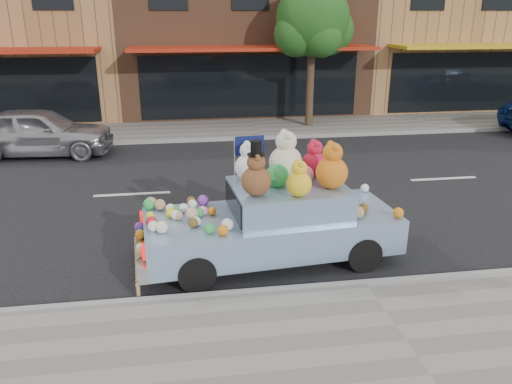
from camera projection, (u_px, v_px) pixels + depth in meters
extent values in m
plane|color=black|center=(295.00, 186.00, 12.54)|extent=(120.00, 120.00, 0.00)
cube|color=gray|center=(406.00, 344.00, 6.47)|extent=(60.00, 3.00, 0.12)
cube|color=gray|center=(256.00, 128.00, 18.57)|extent=(60.00, 3.00, 0.12)
cube|color=gray|center=(365.00, 285.00, 7.86)|extent=(60.00, 0.12, 0.13)
cube|color=gray|center=(263.00, 138.00, 17.17)|extent=(60.00, 0.12, 0.13)
cube|color=#A67345|center=(4.00, 28.00, 21.12)|extent=(10.00, 8.00, 7.00)
cube|color=brown|center=(238.00, 27.00, 22.52)|extent=(10.00, 8.00, 7.00)
cube|color=black|center=(251.00, 86.00, 19.49)|extent=(8.50, 0.06, 2.40)
cube|color=#AB230F|center=(254.00, 48.00, 18.16)|extent=(9.00, 1.80, 0.12)
cube|color=#A67345|center=(445.00, 26.00, 23.92)|extent=(10.00, 8.00, 7.00)
cube|color=black|center=(487.00, 82.00, 20.89)|extent=(8.50, 0.06, 2.40)
cube|color=gold|center=(506.00, 46.00, 19.56)|extent=(9.00, 1.80, 0.12)
cylinder|color=#38281C|center=(310.00, 85.00, 18.33)|extent=(0.28, 0.28, 3.20)
sphere|color=#194714|center=(312.00, 19.00, 17.54)|extent=(2.60, 2.60, 2.60)
sphere|color=#194714|center=(329.00, 30.00, 18.05)|extent=(1.80, 1.80, 1.80)
sphere|color=#194714|center=(297.00, 34.00, 17.44)|extent=(1.60, 1.60, 1.60)
sphere|color=#194714|center=(322.00, 37.00, 17.21)|extent=(1.40, 1.40, 1.40)
sphere|color=#194714|center=(300.00, 27.00, 18.16)|extent=(1.60, 1.60, 1.60)
imported|color=#A3A4A8|center=(39.00, 132.00, 15.01)|extent=(4.43, 2.07, 1.47)
cylinder|color=black|center=(364.00, 254.00, 8.35)|extent=(0.62, 0.25, 0.60)
cylinder|color=black|center=(329.00, 219.00, 9.77)|extent=(0.62, 0.25, 0.60)
cylinder|color=black|center=(197.00, 273.00, 7.73)|extent=(0.62, 0.25, 0.60)
cylinder|color=black|center=(186.00, 233.00, 9.15)|extent=(0.62, 0.25, 0.60)
cube|color=#87A5CA|center=(271.00, 230.00, 8.67)|extent=(4.43, 2.07, 0.60)
cube|color=#87A5CA|center=(288.00, 199.00, 8.55)|extent=(2.02, 1.66, 0.50)
cube|color=silver|center=(141.00, 251.00, 8.23)|extent=(0.32, 1.79, 0.26)
cube|color=red|center=(144.00, 251.00, 7.51)|extent=(0.08, 0.28, 0.16)
cube|color=red|center=(142.00, 218.00, 8.75)|extent=(0.08, 0.28, 0.16)
cube|color=black|center=(234.00, 204.00, 8.34)|extent=(0.15, 1.30, 0.40)
sphere|color=brown|center=(256.00, 181.00, 7.92)|extent=(0.48, 0.48, 0.48)
sphere|color=brown|center=(256.00, 162.00, 7.81)|extent=(0.30, 0.30, 0.30)
sphere|color=brown|center=(257.00, 158.00, 7.68)|extent=(0.11, 0.11, 0.11)
sphere|color=brown|center=(255.00, 155.00, 7.88)|extent=(0.11, 0.11, 0.11)
cylinder|color=black|center=(256.00, 154.00, 7.77)|extent=(0.28, 0.28, 0.02)
cylinder|color=black|center=(256.00, 148.00, 7.73)|extent=(0.18, 0.18, 0.22)
sphere|color=beige|center=(286.00, 163.00, 8.69)|extent=(0.59, 0.59, 0.59)
sphere|color=beige|center=(286.00, 141.00, 8.56)|extent=(0.37, 0.37, 0.37)
sphere|color=beige|center=(288.00, 136.00, 8.40)|extent=(0.14, 0.14, 0.14)
sphere|color=beige|center=(285.00, 133.00, 8.64)|extent=(0.14, 0.14, 0.14)
sphere|color=#C35F12|center=(332.00, 173.00, 8.24)|extent=(0.54, 0.54, 0.54)
sphere|color=#C35F12|center=(333.00, 153.00, 8.12)|extent=(0.33, 0.33, 0.33)
sphere|color=#C35F12|center=(335.00, 148.00, 7.98)|extent=(0.13, 0.13, 0.13)
sphere|color=#C35F12|center=(331.00, 144.00, 8.19)|extent=(0.13, 0.13, 0.13)
sphere|color=#AE122D|center=(314.00, 164.00, 8.88)|extent=(0.45, 0.45, 0.45)
sphere|color=#AE122D|center=(315.00, 148.00, 8.79)|extent=(0.28, 0.28, 0.28)
sphere|color=#AE122D|center=(317.00, 144.00, 8.66)|extent=(0.11, 0.11, 0.11)
sphere|color=#AE122D|center=(314.00, 142.00, 8.85)|extent=(0.11, 0.11, 0.11)
sphere|color=silver|center=(248.00, 167.00, 8.66)|extent=(0.46, 0.46, 0.46)
sphere|color=silver|center=(248.00, 150.00, 8.56)|extent=(0.29, 0.29, 0.29)
sphere|color=silver|center=(249.00, 147.00, 8.44)|extent=(0.11, 0.11, 0.11)
sphere|color=silver|center=(247.00, 144.00, 8.62)|extent=(0.11, 0.11, 0.11)
sphere|color=#F7AB1B|center=(299.00, 184.00, 7.89)|extent=(0.41, 0.41, 0.41)
sphere|color=#F7AB1B|center=(299.00, 168.00, 7.80)|extent=(0.25, 0.25, 0.25)
sphere|color=#F7AB1B|center=(301.00, 165.00, 7.69)|extent=(0.10, 0.10, 0.10)
sphere|color=#F7AB1B|center=(298.00, 162.00, 7.85)|extent=(0.10, 0.10, 0.10)
sphere|color=green|center=(277.00, 176.00, 8.36)|extent=(0.40, 0.40, 0.40)
sphere|color=pink|center=(305.00, 175.00, 8.52)|extent=(0.32, 0.32, 0.32)
sphere|color=#977B53|center=(178.00, 216.00, 8.30)|extent=(0.16, 0.16, 0.16)
sphere|color=beige|center=(227.00, 224.00, 7.90)|extent=(0.20, 0.20, 0.20)
sphere|color=#682D8A|center=(203.00, 200.00, 8.90)|extent=(0.20, 0.20, 0.20)
sphere|color=silver|center=(192.00, 204.00, 8.79)|extent=(0.16, 0.16, 0.16)
sphere|color=green|center=(199.00, 213.00, 8.42)|extent=(0.15, 0.15, 0.15)
sphere|color=#553E18|center=(193.00, 223.00, 8.01)|extent=(0.16, 0.16, 0.16)
sphere|color=#977B53|center=(151.00, 203.00, 8.77)|extent=(0.21, 0.21, 0.21)
sphere|color=beige|center=(170.00, 208.00, 8.61)|extent=(0.16, 0.16, 0.16)
sphere|color=green|center=(149.00, 204.00, 8.73)|extent=(0.20, 0.20, 0.20)
sphere|color=pink|center=(203.00, 211.00, 8.49)|extent=(0.17, 0.17, 0.17)
sphere|color=beige|center=(162.00, 227.00, 7.79)|extent=(0.20, 0.20, 0.20)
sphere|color=beige|center=(176.00, 215.00, 8.31)|extent=(0.17, 0.17, 0.17)
sphere|color=yellow|center=(171.00, 213.00, 8.39)|extent=(0.17, 0.17, 0.17)
sphere|color=#B41322|center=(151.00, 222.00, 8.01)|extent=(0.18, 0.18, 0.18)
sphere|color=green|center=(209.00, 229.00, 7.78)|extent=(0.17, 0.17, 0.17)
sphere|color=#553E18|center=(191.00, 201.00, 8.92)|extent=(0.17, 0.17, 0.17)
sphere|color=green|center=(174.00, 209.00, 8.61)|extent=(0.13, 0.13, 0.13)
sphere|color=beige|center=(153.00, 226.00, 7.86)|extent=(0.17, 0.17, 0.17)
sphere|color=yellow|center=(150.00, 215.00, 8.32)|extent=(0.14, 0.14, 0.14)
sphere|color=#977B53|center=(160.00, 205.00, 8.71)|extent=(0.20, 0.20, 0.20)
sphere|color=silver|center=(184.00, 208.00, 8.60)|extent=(0.17, 0.17, 0.17)
sphere|color=#C56A12|center=(223.00, 230.00, 7.71)|extent=(0.17, 0.17, 0.17)
sphere|color=silver|center=(196.00, 221.00, 8.07)|extent=(0.15, 0.15, 0.15)
sphere|color=#C56A12|center=(212.00, 211.00, 8.49)|extent=(0.15, 0.15, 0.15)
sphere|color=#D8A88C|center=(192.00, 213.00, 8.27)|extent=(0.22, 0.22, 0.22)
sphere|color=#977B53|center=(141.00, 252.00, 7.72)|extent=(0.16, 0.16, 0.16)
sphere|color=#682D8A|center=(139.00, 227.00, 8.63)|extent=(0.17, 0.17, 0.17)
sphere|color=yellow|center=(141.00, 253.00, 7.74)|extent=(0.12, 0.12, 0.12)
sphere|color=green|center=(140.00, 233.00, 8.42)|extent=(0.14, 0.14, 0.14)
sphere|color=silver|center=(141.00, 247.00, 7.91)|extent=(0.14, 0.14, 0.14)
sphere|color=#C56A12|center=(140.00, 235.00, 8.34)|extent=(0.16, 0.16, 0.16)
sphere|color=#C56A12|center=(398.00, 213.00, 8.38)|extent=(0.18, 0.18, 0.18)
sphere|color=#B41322|center=(343.00, 199.00, 9.02)|extent=(0.16, 0.16, 0.16)
sphere|color=#977B53|center=(358.00, 212.00, 8.36)|extent=(0.21, 0.21, 0.21)
sphere|color=silver|center=(365.00, 188.00, 9.59)|extent=(0.16, 0.16, 0.16)
sphere|color=silver|center=(333.00, 195.00, 9.20)|extent=(0.17, 0.17, 0.17)
sphere|color=#553E18|center=(364.00, 208.00, 8.58)|extent=(0.17, 0.17, 0.17)
cylinder|color=#997A54|center=(138.00, 290.00, 7.51)|extent=(0.06, 0.06, 0.17)
sphere|color=#997A54|center=(138.00, 285.00, 7.48)|extent=(0.07, 0.07, 0.07)
cylinder|color=#997A54|center=(138.00, 286.00, 7.62)|extent=(0.06, 0.06, 0.17)
sphere|color=#997A54|center=(138.00, 281.00, 7.59)|extent=(0.07, 0.07, 0.07)
cylinder|color=#997A54|center=(138.00, 283.00, 7.73)|extent=(0.06, 0.06, 0.17)
sphere|color=#997A54|center=(137.00, 277.00, 7.70)|extent=(0.07, 0.07, 0.07)
cylinder|color=#997A54|center=(138.00, 279.00, 7.84)|extent=(0.06, 0.06, 0.17)
sphere|color=#997A54|center=(137.00, 273.00, 7.81)|extent=(0.07, 0.07, 0.07)
cylinder|color=#997A54|center=(138.00, 275.00, 7.95)|extent=(0.06, 0.06, 0.17)
sphere|color=#997A54|center=(137.00, 270.00, 7.92)|extent=(0.07, 0.07, 0.07)
cylinder|color=#997A54|center=(138.00, 271.00, 8.07)|extent=(0.06, 0.06, 0.17)
sphere|color=#997A54|center=(137.00, 266.00, 8.03)|extent=(0.07, 0.07, 0.07)
cylinder|color=#997A54|center=(137.00, 268.00, 8.18)|extent=(0.06, 0.06, 0.17)
sphere|color=#997A54|center=(137.00, 263.00, 8.14)|extent=(0.07, 0.07, 0.07)
cylinder|color=#997A54|center=(137.00, 264.00, 8.29)|extent=(0.06, 0.06, 0.17)
sphere|color=#997A54|center=(137.00, 259.00, 8.26)|extent=(0.07, 0.07, 0.07)
cylinder|color=#997A54|center=(137.00, 261.00, 8.40)|extent=(0.06, 0.06, 0.17)
sphere|color=#997A54|center=(137.00, 256.00, 8.37)|extent=(0.07, 0.07, 0.07)
cylinder|color=#997A54|center=(137.00, 258.00, 8.51)|extent=(0.06, 0.06, 0.17)
sphere|color=#997A54|center=(137.00, 253.00, 8.48)|extent=(0.07, 0.07, 0.07)
cylinder|color=#997A54|center=(137.00, 255.00, 8.62)|extent=(0.06, 0.06, 0.17)
sphere|color=#997A54|center=(137.00, 250.00, 8.59)|extent=(0.07, 0.07, 0.07)
cylinder|color=#997A54|center=(137.00, 252.00, 8.73)|extent=(0.06, 0.06, 0.17)
sphere|color=#997A54|center=(136.00, 247.00, 8.70)|extent=(0.07, 0.07, 0.07)
cylinder|color=#997A54|center=(137.00, 249.00, 8.84)|extent=(0.06, 0.06, 0.17)
sphere|color=#997A54|center=(136.00, 244.00, 8.81)|extent=(0.07, 0.07, 0.07)
cylinder|color=#997A54|center=(137.00, 246.00, 8.95)|extent=(0.06, 0.06, 0.17)
sphere|color=#997A54|center=(136.00, 241.00, 8.92)|extent=(0.07, 0.07, 0.07)
cylinder|color=#997A54|center=(137.00, 243.00, 9.07)|extent=(0.06, 0.06, 0.17)
sphere|color=#997A54|center=(136.00, 238.00, 9.03)|extent=(0.07, 0.07, 0.07)
cylinder|color=silver|center=(234.00, 158.00, 8.76)|extent=(0.02, 0.02, 0.70)
cube|color=#0C1447|center=(250.00, 145.00, 8.77)|extent=(0.52, 0.07, 0.34)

